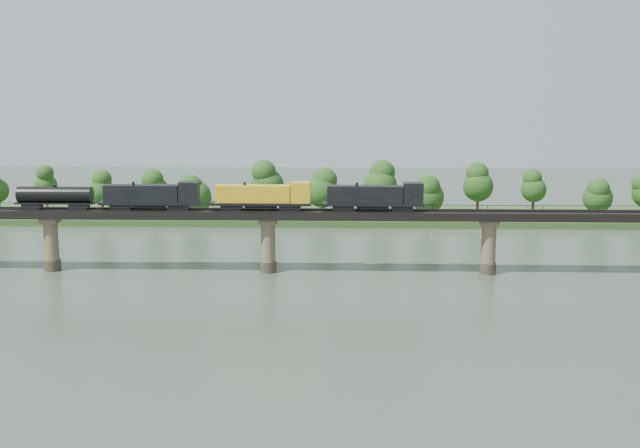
{
  "coord_description": "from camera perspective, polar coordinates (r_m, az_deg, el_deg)",
  "views": [
    {
      "loc": [
        13.82,
        -112.55,
        35.56
      ],
      "look_at": [
        9.47,
        30.0,
        9.0
      ],
      "focal_mm": 45.0,
      "sensor_mm": 36.0,
      "label": 1
    }
  ],
  "objects": [
    {
      "name": "bridge_superstructure",
      "position": [
        145.18,
        -3.74,
        1.1
      ],
      "size": [
        220.0,
        4.9,
        0.75
      ],
      "color": "black",
      "rests_on": "bridge"
    },
    {
      "name": "ground",
      "position": [
        118.84,
        -5.05,
        -6.9
      ],
      "size": [
        400.0,
        400.0,
        0.0
      ],
      "primitive_type": "plane",
      "color": "#334032",
      "rests_on": "ground"
    },
    {
      "name": "far_bank",
      "position": [
        201.06,
        -2.22,
        0.59
      ],
      "size": [
        300.0,
        24.0,
        1.6
      ],
      "primitive_type": "cube",
      "color": "#2A491D",
      "rests_on": "ground"
    },
    {
      "name": "far_treeline",
      "position": [
        196.16,
        -4.72,
        2.68
      ],
      "size": [
        289.06,
        17.54,
        13.6
      ],
      "color": "#382619",
      "rests_on": "far_bank"
    },
    {
      "name": "freight_train",
      "position": [
        145.79,
        -6.81,
        1.95
      ],
      "size": [
        74.1,
        2.89,
        5.1
      ],
      "color": "black",
      "rests_on": "bridge"
    },
    {
      "name": "bridge",
      "position": [
        146.35,
        -3.71,
        -1.34
      ],
      "size": [
        236.0,
        30.0,
        11.5
      ],
      "color": "#473A2D",
      "rests_on": "ground"
    }
  ]
}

